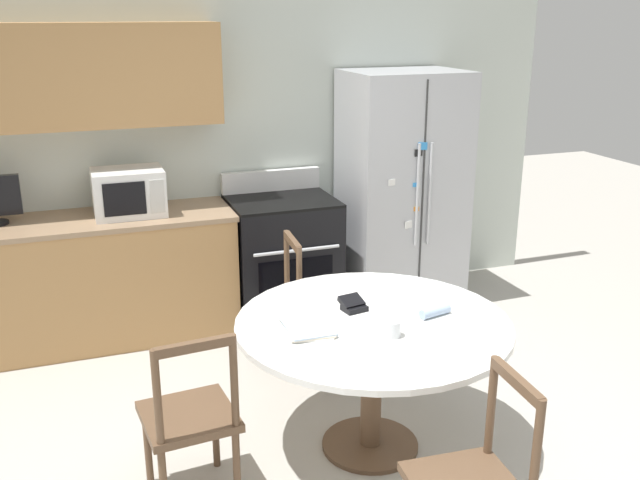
{
  "coord_description": "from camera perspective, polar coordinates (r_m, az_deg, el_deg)",
  "views": [
    {
      "loc": [
        -1.23,
        -2.64,
        2.25
      ],
      "look_at": [
        0.15,
        1.15,
        0.95
      ],
      "focal_mm": 40.0,
      "sensor_mm": 36.0,
      "label": 1
    }
  ],
  "objects": [
    {
      "name": "dining_chair_left",
      "position": [
        3.48,
        -10.35,
        -13.88
      ],
      "size": [
        0.45,
        0.45,
        0.9
      ],
      "rotation": [
        0.0,
        0.0,
        6.37
      ],
      "color": "brown",
      "rests_on": "ground_plane"
    },
    {
      "name": "dining_table",
      "position": [
        3.72,
        4.22,
        -8.07
      ],
      "size": [
        1.41,
        1.41,
        0.74
      ],
      "color": "white",
      "rests_on": "ground_plane"
    },
    {
      "name": "back_wall",
      "position": [
        5.38,
        -9.96,
        8.93
      ],
      "size": [
        5.2,
        0.44,
        2.6
      ],
      "color": "silver",
      "rests_on": "ground_plane"
    },
    {
      "name": "refrigerator",
      "position": [
        5.62,
        6.56,
        4.0
      ],
      "size": [
        0.88,
        0.71,
        1.83
      ],
      "color": "#B2B5BA",
      "rests_on": "ground_plane"
    },
    {
      "name": "mail_stack",
      "position": [
        3.56,
        -1.03,
        -6.97
      ],
      "size": [
        0.27,
        0.34,
        0.02
      ],
      "color": "white",
      "rests_on": "dining_table"
    },
    {
      "name": "microwave",
      "position": [
        5.09,
        -15.07,
        3.71
      ],
      "size": [
        0.48,
        0.37,
        0.32
      ],
      "color": "white",
      "rests_on": "kitchen_counter"
    },
    {
      "name": "kitchen_counter",
      "position": [
        5.25,
        -18.19,
        -3.11
      ],
      "size": [
        2.07,
        0.64,
        0.9
      ],
      "color": "#AD7F4C",
      "rests_on": "ground_plane"
    },
    {
      "name": "folded_napkin",
      "position": [
        3.75,
        9.19,
        -5.65
      ],
      "size": [
        0.18,
        0.09,
        0.05
      ],
      "color": "#A3BCDB",
      "rests_on": "dining_table"
    },
    {
      "name": "candle_glass",
      "position": [
        3.5,
        5.75,
        -7.13
      ],
      "size": [
        0.09,
        0.09,
        0.08
      ],
      "color": "silver",
      "rests_on": "dining_table"
    },
    {
      "name": "dining_chair_far",
      "position": [
        4.63,
        -0.23,
        -5.2
      ],
      "size": [
        0.45,
        0.45,
        0.9
      ],
      "rotation": [
        0.0,
        0.0,
        4.63
      ],
      "color": "brown",
      "rests_on": "ground_plane"
    },
    {
      "name": "oven_range",
      "position": [
        5.43,
        -2.99,
        -1.34
      ],
      "size": [
        0.78,
        0.68,
        1.08
      ],
      "color": "black",
      "rests_on": "ground_plane"
    },
    {
      "name": "wallet",
      "position": [
        3.78,
        2.65,
        -5.2
      ],
      "size": [
        0.14,
        0.15,
        0.07
      ],
      "color": "black",
      "rests_on": "dining_table"
    }
  ]
}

